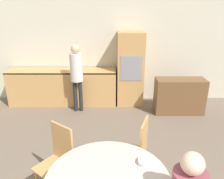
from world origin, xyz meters
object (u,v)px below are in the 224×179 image
at_px(person_standing, 77,71).
at_px(bowl_near, 147,162).
at_px(sideboard, 179,96).
at_px(chair_far_left, 59,157).
at_px(oven_unit, 130,69).
at_px(chair_far_right, 137,148).

xyz_separation_m(person_standing, bowl_near, (1.19, -2.88, -0.22)).
bearing_deg(sideboard, chair_far_left, -133.74).
distance_m(oven_unit, person_standing, 1.37).
distance_m(chair_far_right, bowl_near, 0.66).
distance_m(chair_far_left, chair_far_right, 1.07).
bearing_deg(oven_unit, bowl_near, -91.37).
height_order(chair_far_left, chair_far_right, same).
xyz_separation_m(chair_far_left, chair_far_right, (1.05, 0.20, 0.00)).
height_order(oven_unit, chair_far_right, oven_unit).
bearing_deg(person_standing, chair_far_right, -62.87).
height_order(chair_far_right, bowl_near, chair_far_right).
bearing_deg(person_standing, sideboard, -1.72).
distance_m(oven_unit, chair_far_right, 2.79).
distance_m(oven_unit, sideboard, 1.36).
bearing_deg(bowl_near, sideboard, 66.65).
height_order(person_standing, bowl_near, person_standing).
xyz_separation_m(oven_unit, bowl_near, (-0.08, -3.37, -0.13)).
relative_size(sideboard, bowl_near, 6.04).
relative_size(chair_far_left, person_standing, 0.60).
distance_m(sideboard, bowl_near, 3.08).
relative_size(chair_far_right, person_standing, 0.60).
bearing_deg(sideboard, person_standing, 178.28).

